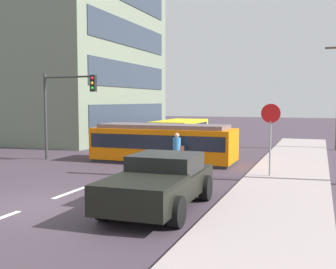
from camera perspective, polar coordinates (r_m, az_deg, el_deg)
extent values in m
plane|color=#3E333E|center=(22.01, -1.39, -3.56)|extent=(120.00, 120.00, 0.00)
cube|color=#A29392|center=(16.60, 15.75, -6.19)|extent=(3.20, 36.00, 0.14)
cube|color=silver|center=(14.97, -12.77, -7.56)|extent=(0.16, 2.40, 0.01)
cube|color=silver|center=(18.39, -5.97, -5.20)|extent=(0.16, 2.40, 0.01)
cube|color=silver|center=(27.18, 2.88, -1.98)|extent=(0.16, 2.40, 0.01)
cube|color=silver|center=(32.93, 5.97, -0.84)|extent=(0.16, 2.40, 0.01)
cube|color=slate|center=(38.00, -17.10, 9.37)|extent=(17.29, 15.51, 12.80)
cube|color=#2D3847|center=(33.39, -4.96, 2.54)|extent=(0.06, 13.18, 1.92)
cube|color=#2D3847|center=(33.42, -5.00, 8.03)|extent=(0.06, 13.18, 1.92)
cube|color=#2D3847|center=(33.76, -5.04, 13.46)|extent=(0.06, 13.18, 1.92)
cube|color=orange|center=(21.27, -0.61, -1.27)|extent=(7.24, 2.50, 1.59)
cube|color=#2D2D2D|center=(21.38, -0.61, -3.60)|extent=(7.09, 2.38, 0.15)
cube|color=#615457|center=(21.20, -0.61, 1.14)|extent=(6.52, 2.13, 0.20)
cube|color=#1E232D|center=(21.25, -0.61, -0.76)|extent=(6.95, 2.54, 0.70)
cube|color=gold|center=(28.76, 1.62, 0.46)|extent=(2.57, 5.99, 1.49)
cube|color=black|center=(25.97, -0.35, 0.51)|extent=(2.25, 0.15, 0.89)
cube|color=black|center=(28.74, 1.62, 1.00)|extent=(2.60, 5.09, 0.59)
cylinder|color=black|center=(27.00, 0.38, -1.07)|extent=(2.56, 0.93, 0.90)
cylinder|color=black|center=(30.62, 2.71, -0.40)|extent=(2.56, 0.93, 0.90)
cylinder|color=#283C51|center=(19.22, 0.92, -3.48)|extent=(0.16, 0.16, 0.85)
cylinder|color=#283C51|center=(19.15, 1.49, -3.51)|extent=(0.16, 0.16, 0.85)
cylinder|color=#3580C6|center=(19.09, 1.21, -1.34)|extent=(0.36, 0.36, 0.60)
sphere|color=tan|center=(19.06, 1.21, -0.11)|extent=(0.22, 0.22, 0.22)
cube|color=#602D1C|center=(19.09, 1.88, -1.95)|extent=(0.22, 0.20, 0.24)
cube|color=black|center=(12.13, -1.17, -7.09)|extent=(2.11, 5.04, 0.65)
cube|color=black|center=(12.53, -0.32, -3.92)|extent=(1.94, 1.94, 0.55)
cube|color=black|center=(10.80, -3.69, -6.49)|extent=(2.05, 2.29, 0.12)
cylinder|color=black|center=(13.91, -2.94, -6.73)|extent=(0.30, 0.81, 0.80)
cylinder|color=black|center=(13.31, 5.15, -7.26)|extent=(0.30, 0.81, 0.80)
cylinder|color=black|center=(11.24, -8.70, -9.53)|extent=(0.30, 0.81, 0.80)
cylinder|color=black|center=(10.50, 1.20, -10.50)|extent=(0.30, 0.81, 0.80)
cylinder|color=gray|center=(17.11, 13.77, -1.87)|extent=(0.07, 0.07, 2.20)
cylinder|color=red|center=(17.02, 13.86, 2.82)|extent=(0.76, 0.04, 0.76)
cylinder|color=#333333|center=(23.16, -16.38, 2.34)|extent=(0.14, 0.14, 4.57)
cylinder|color=#333333|center=(22.34, -13.46, 7.67)|extent=(2.93, 0.10, 0.10)
cube|color=black|center=(21.55, -10.17, 6.90)|extent=(0.28, 0.24, 0.84)
sphere|color=red|center=(21.45, -10.35, 7.58)|extent=(0.16, 0.16, 0.16)
sphere|color=gold|center=(21.44, -10.34, 6.91)|extent=(0.16, 0.16, 0.16)
sphere|color=green|center=(21.43, -10.33, 6.24)|extent=(0.16, 0.16, 0.16)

